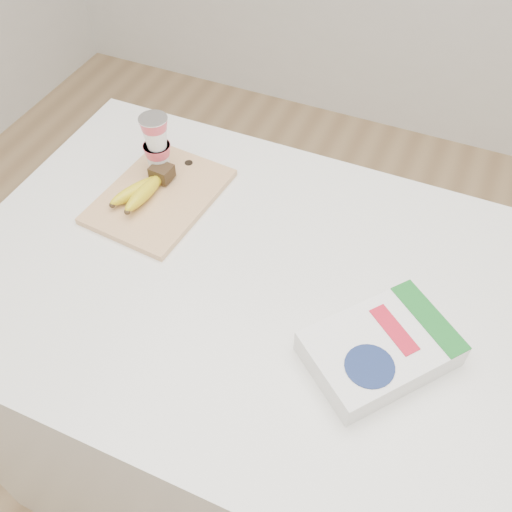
# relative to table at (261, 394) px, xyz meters

# --- Properties ---
(room) EXTENTS (4.00, 4.00, 4.00)m
(room) POSITION_rel_table_xyz_m (0.00, 0.00, 0.86)
(room) COLOR tan
(room) RESTS_ON ground
(table) EXTENTS (1.30, 0.87, 0.98)m
(table) POSITION_rel_table_xyz_m (0.00, 0.00, 0.00)
(table) COLOR silver
(table) RESTS_ON ground
(cutting_board) EXTENTS (0.26, 0.34, 0.02)m
(cutting_board) POSITION_rel_table_xyz_m (-0.32, 0.13, 0.50)
(cutting_board) COLOR #DDA679
(cutting_board) RESTS_ON table
(bananas) EXTENTS (0.09, 0.17, 0.05)m
(bananas) POSITION_rel_table_xyz_m (-0.35, 0.12, 0.52)
(bananas) COLOR #382816
(bananas) RESTS_ON cutting_board
(yogurt_stack) EXTENTS (0.07, 0.07, 0.15)m
(yogurt_stack) POSITION_rel_table_xyz_m (-0.35, 0.20, 0.59)
(yogurt_stack) COLOR white
(yogurt_stack) RESTS_ON cutting_board
(cereal_box) EXTENTS (0.30, 0.31, 0.06)m
(cereal_box) POSITION_rel_table_xyz_m (0.27, -0.08, 0.52)
(cereal_box) COLOR white
(cereal_box) RESTS_ON table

